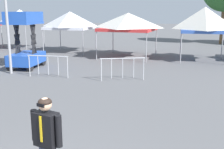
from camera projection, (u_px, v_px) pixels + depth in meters
The scene contains 8 objects.
canopy_tent_right_of_center at pixel (20, 17), 23.45m from camera, with size 2.98×2.98×3.30m.
canopy_tent_left_of_center at pixel (70, 20), 21.63m from camera, with size 3.40×3.40×3.14m.
canopy_tent_far_left at pixel (128, 22), 19.13m from camera, with size 3.76×3.76×3.06m.
canopy_tent_behind_right at pixel (205, 20), 17.79m from camera, with size 3.02×3.02×3.44m.
scissor_lift at pixel (26, 50), 15.80m from camera, with size 1.64×2.44×3.15m.
person_foreground at pixel (47, 139), 4.81m from camera, with size 0.64×0.33×1.78m.
crowd_barrier_mid_lot at pixel (123, 65), 12.94m from camera, with size 1.96×0.85×1.08m.
crowd_barrier_by_lift at pixel (48, 62), 13.60m from camera, with size 2.10×0.19×1.08m.
Camera 1 is at (2.15, -3.17, 3.19)m, focal length 44.79 mm.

